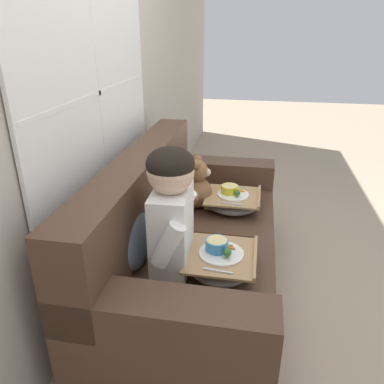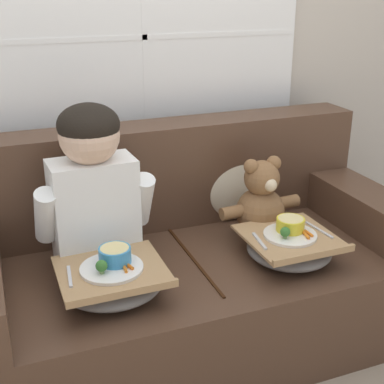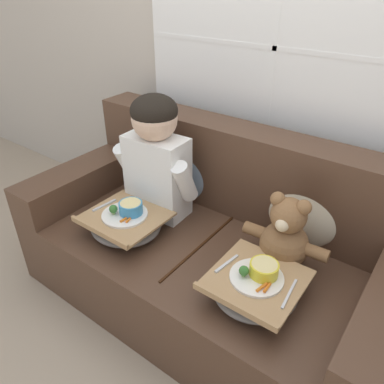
# 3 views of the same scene
# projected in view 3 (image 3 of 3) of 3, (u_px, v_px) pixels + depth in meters

# --- Properties ---
(ground_plane) EXTENTS (14.00, 14.00, 0.00)m
(ground_plane) POSITION_uv_depth(u_px,v_px,m) (205.00, 300.00, 2.08)
(ground_plane) COLOR tan
(wall_back_with_window) EXTENTS (8.00, 0.08, 2.60)m
(wall_back_with_window) POSITION_uv_depth(u_px,v_px,m) (280.00, 37.00, 1.83)
(wall_back_with_window) COLOR #BCB2A3
(wall_back_with_window) RESTS_ON ground_plane
(couch) EXTENTS (1.92, 0.94, 0.89)m
(couch) POSITION_uv_depth(u_px,v_px,m) (214.00, 249.00, 1.97)
(couch) COLOR #4C3323
(couch) RESTS_ON ground_plane
(throw_pillow_behind_child) EXTENTS (0.39, 0.19, 0.41)m
(throw_pillow_behind_child) POSITION_uv_depth(u_px,v_px,m) (182.00, 167.00, 2.15)
(throw_pillow_behind_child) COLOR slate
(throw_pillow_behind_child) RESTS_ON couch
(throw_pillow_behind_teddy) EXTENTS (0.38, 0.18, 0.39)m
(throw_pillow_behind_teddy) POSITION_uv_depth(u_px,v_px,m) (305.00, 209.00, 1.78)
(throw_pillow_behind_teddy) COLOR #C1B293
(throw_pillow_behind_teddy) RESTS_ON couch
(child_figure) EXTENTS (0.47, 0.23, 0.66)m
(child_figure) POSITION_uv_depth(u_px,v_px,m) (156.00, 152.00, 1.92)
(child_figure) COLOR white
(child_figure) RESTS_ON couch
(teddy_bear) EXTENTS (0.39, 0.27, 0.36)m
(teddy_bear) POSITION_uv_depth(u_px,v_px,m) (285.00, 237.00, 1.64)
(teddy_bear) COLOR brown
(teddy_bear) RESTS_ON couch
(lap_tray_child) EXTENTS (0.39, 0.36, 0.18)m
(lap_tray_child) POSITION_uv_depth(u_px,v_px,m) (126.00, 223.00, 1.90)
(lap_tray_child) COLOR slate
(lap_tray_child) RESTS_ON child_figure
(lap_tray_teddy) EXTENTS (0.36, 0.37, 0.17)m
(lap_tray_teddy) POSITION_uv_depth(u_px,v_px,m) (256.00, 286.00, 1.52)
(lap_tray_teddy) COLOR slate
(lap_tray_teddy) RESTS_ON teddy_bear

